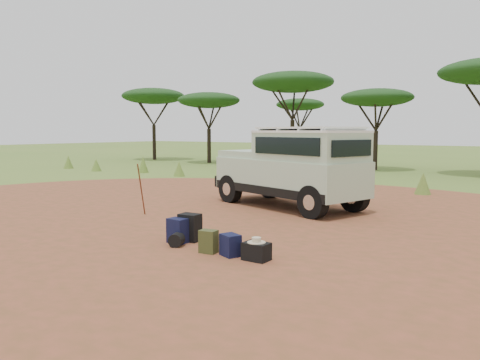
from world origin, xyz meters
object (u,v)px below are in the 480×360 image
Objects in this scene: safari_vehicle at (292,169)px; backpack_black at (190,228)px; backpack_navy at (178,231)px; backpack_olive at (208,242)px; duffel_navy at (230,245)px; hard_case at (256,252)px; walking_staff at (141,190)px.

safari_vehicle reaches higher than backpack_black.
backpack_olive is at bearing -11.57° from backpack_navy.
hard_case is (0.55, 0.02, -0.04)m from duffel_navy.
backpack_navy is at bearing -114.11° from backpack_black.
backpack_olive is (3.97, -2.10, -0.50)m from walking_staff.
backpack_black is at bearing -69.24° from safari_vehicle.
walking_staff is at bearing 178.58° from duffel_navy.
backpack_black is 1.27× the size of hard_case.
backpack_navy is 2.05m from hard_case.
walking_staff is 3.59× the size of duffel_navy.
safari_vehicle is 5.83m from backpack_olive.
backpack_navy reaches higher than backpack_olive.
duffel_navy is (4.44, -2.04, -0.51)m from walking_staff.
backpack_olive reaches higher than duffel_navy.
duffel_navy is at bearing -1.39° from backpack_olive.
walking_staff is at bearing 158.54° from hard_case.
walking_staff is at bearing 148.35° from backpack_black.
hard_case is (2.22, -5.54, -1.01)m from safari_vehicle.
walking_staff is 2.85× the size of backpack_navy.
safari_vehicle is at bearing 95.10° from backpack_navy.
duffel_navy is at bearing -55.67° from safari_vehicle.
safari_vehicle reaches higher than hard_case.
backpack_black is 1.07m from backpack_olive.
duffel_navy is at bearing -23.95° from backpack_black.
backpack_olive is 1.08× the size of duffel_navy.
backpack_navy is 1.26× the size of duffel_navy.
safari_vehicle is 12.84× the size of duffel_navy.
backpack_olive is at bearing -175.08° from hard_case.
walking_staff reaches higher than backpack_navy.
backpack_olive is 0.48m from duffel_navy.
walking_staff is 3.21× the size of hard_case.
safari_vehicle is at bearing 94.13° from backpack_olive.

